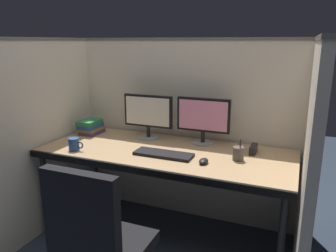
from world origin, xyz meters
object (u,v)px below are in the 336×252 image
Objects in this scene: coffee_mug at (74,144)px; pen_cup at (238,154)px; red_stapler at (253,149)px; keyboard_main at (163,154)px; desk at (165,157)px; book_stack at (91,127)px; monitor_left at (148,114)px; monitor_right at (203,118)px; computer_mouse at (204,161)px.

coffee_mug is 0.82× the size of pen_cup.
red_stapler is at bearing 19.98° from coffee_mug.
red_stapler is (0.59, 0.31, 0.02)m from keyboard_main.
desk is at bearing 20.99° from coffee_mug.
pen_cup reaches higher than book_stack.
monitor_left is at bearing 135.74° from desk.
monitor_right is at bearing 170.74° from red_stapler.
book_stack is at bearing -178.98° from red_stapler.
book_stack is at bearing 172.58° from pen_cup.
coffee_mug is at bearing -70.18° from book_stack.
pen_cup is (1.19, 0.26, 0.00)m from coffee_mug.
monitor_left is 0.86m from pen_cup.
computer_mouse is at bearing -7.57° from keyboard_main.
red_stapler is 0.97× the size of pen_cup.
keyboard_main is (0.29, -0.35, -0.20)m from monitor_left.
monitor_left is 1.00× the size of keyboard_main.
pen_cup is (0.20, 0.15, 0.03)m from computer_mouse.
computer_mouse is at bearing 6.13° from coffee_mug.
keyboard_main is at bearing -19.09° from book_stack.
keyboard_main is 2.87× the size of red_stapler.
red_stapler is 0.22m from pen_cup.
book_stack is at bearing 163.96° from computer_mouse.
monitor_left is 0.90m from red_stapler.
desk is 4.42× the size of monitor_right.
pen_cup is at bearing 12.30° from coffee_mug.
red_stapler is (1.27, 0.46, -0.02)m from coffee_mug.
monitor_left reaches higher than keyboard_main.
desk is at bearing -126.96° from monitor_right.
book_stack reaches higher than red_stapler.
pen_cup is at bearing 12.18° from keyboard_main.
keyboard_main is (0.03, -0.10, 0.06)m from desk.
computer_mouse is at bearing -16.04° from book_stack.
computer_mouse is 0.76× the size of coffee_mug.
monitor_left is 2.87× the size of red_stapler.
keyboard_main is 0.53m from pen_cup.
red_stapler is at bearing -9.26° from monitor_right.
book_stack is at bearing -174.77° from monitor_right.
keyboard_main reaches higher than desk.
monitor_left is 0.75m from computer_mouse.
computer_mouse is 0.45m from red_stapler.
keyboard_main is at bearing -167.82° from pen_cup.
computer_mouse is (0.13, -0.42, -0.20)m from monitor_right.
keyboard_main is at bearing 172.43° from computer_mouse.
keyboard_main is at bearing -50.42° from monitor_left.
coffee_mug is 1.35m from red_stapler.
coffee_mug reaches higher than desk.
red_stapler is at bearing 18.93° from desk.
monitor_right is 4.48× the size of computer_mouse.
coffee_mug is at bearing -160.02° from red_stapler.
computer_mouse is 1.19m from book_stack.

